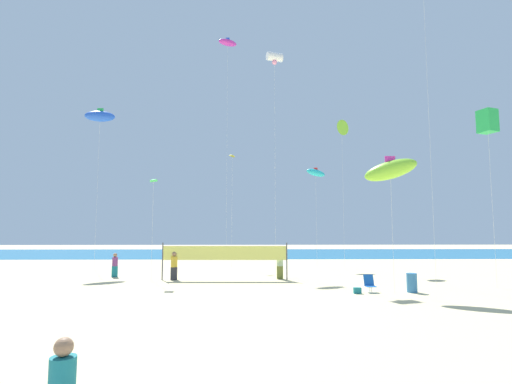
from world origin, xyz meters
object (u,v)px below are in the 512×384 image
object	(u,v)px
folding_beach_chair	(370,283)
kite_yellow_diamond	(232,158)
beachgoer_sage_shirt	(280,264)
kite_green_diamond	(153,182)
kite_lime_delta	(342,128)
kite_blue_inflatable	(100,116)
trash_barrel	(412,283)
volleyball_net	(225,254)
kite_lime_inflatable	(390,170)
kite_green_box	(487,121)
kite_magenta_inflatable	(228,43)
beachgoer_mustard_shirt	(174,265)
beach_handbag	(357,291)
kite_cyan_inflatable	(316,173)
beachgoer_plum_shirt	(115,264)
kite_white_tube	(275,58)

from	to	relation	value
folding_beach_chair	kite_yellow_diamond	size ratio (longest dim) A/B	0.09
beachgoer_sage_shirt	kite_green_diamond	world-z (taller)	kite_green_diamond
kite_lime_delta	kite_blue_inflatable	bearing A→B (deg)	-179.10
trash_barrel	kite_blue_inflatable	xyz separation A→B (m)	(-21.32, 12.06, 12.41)
volleyball_net	kite_lime_inflatable	bearing A→B (deg)	-28.38
folding_beach_chair	kite_green_box	world-z (taller)	kite_green_box
kite_magenta_inflatable	beachgoer_mustard_shirt	bearing A→B (deg)	-104.49
trash_barrel	beachgoer_sage_shirt	bearing A→B (deg)	140.40
trash_barrel	beach_handbag	bearing A→B (deg)	-173.83
kite_lime_inflatable	kite_cyan_inflatable	world-z (taller)	kite_cyan_inflatable
beach_handbag	kite_yellow_diamond	xyz separation A→B (m)	(-7.04, 13.74, 9.42)
beachgoer_sage_shirt	beach_handbag	size ratio (longest dim) A/B	4.86
kite_yellow_diamond	folding_beach_chair	bearing A→B (deg)	-59.52
kite_blue_inflatable	kite_cyan_inflatable	bearing A→B (deg)	3.12
kite_lime_delta	kite_cyan_inflatable	bearing A→B (deg)	162.69
beachgoer_plum_shirt	kite_magenta_inflatable	world-z (taller)	kite_magenta_inflatable
beachgoer_plum_shirt	beachgoer_mustard_shirt	bearing A→B (deg)	-112.15
beachgoer_plum_shirt	folding_beach_chair	world-z (taller)	beachgoer_plum_shirt
beachgoer_sage_shirt	kite_magenta_inflatable	world-z (taller)	kite_magenta_inflatable
folding_beach_chair	volleyball_net	xyz separation A→B (m)	(-7.91, 4.79, 1.17)
kite_magenta_inflatable	kite_lime_delta	bearing A→B (deg)	-17.52
beachgoer_mustard_shirt	kite_white_tube	world-z (taller)	kite_white_tube
trash_barrel	kite_magenta_inflatable	xyz separation A→B (m)	(-10.63, 15.62, 20.89)
kite_green_box	volleyball_net	bearing A→B (deg)	167.18
beachgoer_mustard_shirt	kite_green_diamond	distance (m)	5.56
kite_green_diamond	kite_cyan_inflatable	bearing A→B (deg)	35.18
beachgoer_plum_shirt	kite_blue_inflatable	size ratio (longest dim) A/B	0.12
beachgoer_sage_shirt	trash_barrel	distance (m)	8.41
kite_lime_delta	kite_lime_inflatable	world-z (taller)	kite_lime_delta
beachgoer_plum_shirt	kite_white_tube	world-z (taller)	kite_white_tube
beachgoer_sage_shirt	beach_handbag	distance (m)	6.72
beachgoer_mustard_shirt	beach_handbag	world-z (taller)	beachgoer_mustard_shirt
kite_magenta_inflatable	kite_cyan_inflatable	distance (m)	15.62
beachgoer_sage_shirt	kite_green_diamond	distance (m)	9.87
beachgoer_plum_shirt	beachgoer_sage_shirt	bearing A→B (deg)	-98.47
beachgoer_mustard_shirt	kite_yellow_diamond	world-z (taller)	kite_yellow_diamond
beachgoer_sage_shirt	kite_white_tube	bearing A→B (deg)	-135.06
beachgoer_plum_shirt	kite_lime_inflatable	xyz separation A→B (m)	(16.80, -6.63, 5.57)
folding_beach_chair	trash_barrel	xyz separation A→B (m)	(2.18, -0.14, 0.03)
kite_blue_inflatable	kite_lime_inflatable	bearing A→B (deg)	-30.65
beachgoer_sage_shirt	kite_blue_inflatable	bearing A→B (deg)	-71.00
kite_lime_delta	kite_magenta_inflatable	distance (m)	14.20
beach_handbag	kite_green_diamond	bearing A→B (deg)	157.49
beachgoer_plum_shirt	volleyball_net	distance (m)	7.87
beachgoer_plum_shirt	folding_beach_chair	size ratio (longest dim) A/B	1.83
kite_magenta_inflatable	kite_green_box	distance (m)	24.48
kite_cyan_inflatable	kite_green_box	xyz separation A→B (m)	(8.04, -11.68, 1.34)
kite_cyan_inflatable	kite_white_tube	bearing A→B (deg)	-129.26
beachgoer_mustard_shirt	kite_blue_inflatable	distance (m)	15.98
kite_lime_delta	kite_lime_inflatable	xyz separation A→B (m)	(-0.53, -12.41, -5.63)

